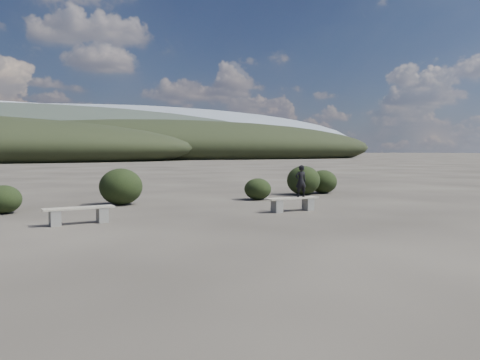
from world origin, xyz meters
TOP-DOWN VIEW (x-y plane):
  - ground at (0.00, 0.00)m, footprint 1200.00×1200.00m
  - bench_left at (-4.62, 4.47)m, footprint 1.83×0.54m
  - bench_right at (1.81, 4.25)m, footprint 1.79×0.42m
  - seated_person at (2.12, 4.26)m, footprint 0.40×0.29m
  - shrub_a at (-6.43, 7.69)m, footprint 1.07×1.07m
  - shrub_b at (-2.70, 8.51)m, footprint 1.52×1.52m
  - shrub_c at (2.52, 7.92)m, footprint 1.06×1.06m
  - shrub_d at (5.33, 8.91)m, footprint 1.46×1.46m
  - shrub_e at (6.57, 9.17)m, footprint 1.27×1.27m
  - mountain_ridges at (-7.48, 339.06)m, footprint 500.00×400.00m

SIDE VIEW (x-z plane):
  - ground at x=0.00m, z-range 0.00..0.00m
  - bench_right at x=1.81m, z-range 0.05..0.49m
  - bench_left at x=-4.62m, z-range 0.05..0.50m
  - shrub_c at x=2.52m, z-range 0.00..0.85m
  - shrub_a at x=-6.43m, z-range 0.00..0.88m
  - shrub_e at x=6.57m, z-range 0.00..1.06m
  - shrub_d at x=5.33m, z-range 0.00..1.28m
  - shrub_b at x=-2.70m, z-range 0.00..1.30m
  - seated_person at x=2.12m, z-range 0.45..1.47m
  - mountain_ridges at x=-7.48m, z-range -17.16..38.84m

